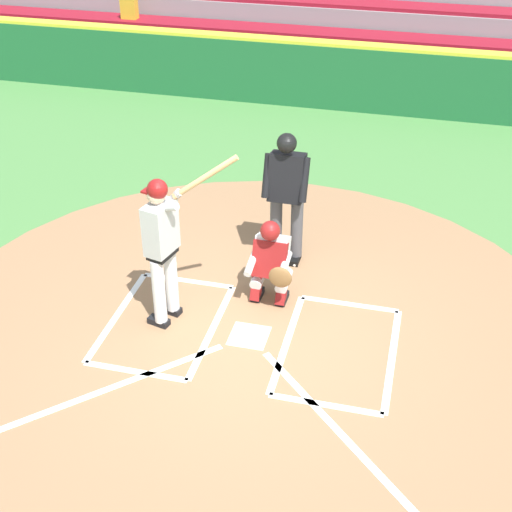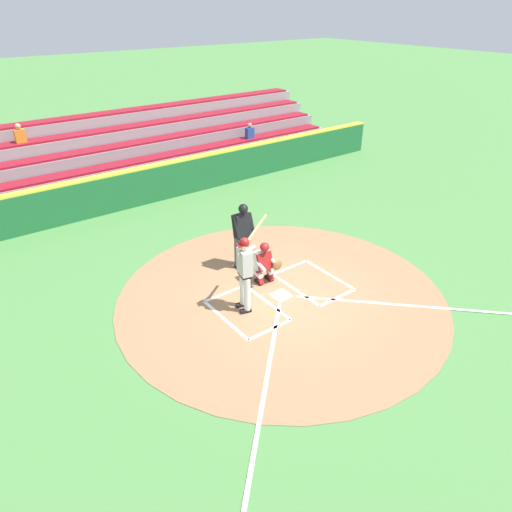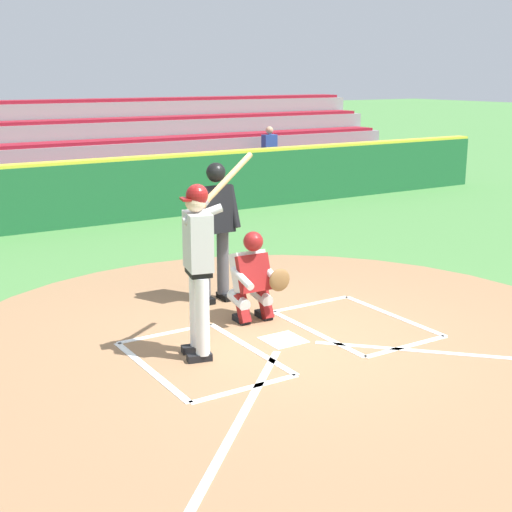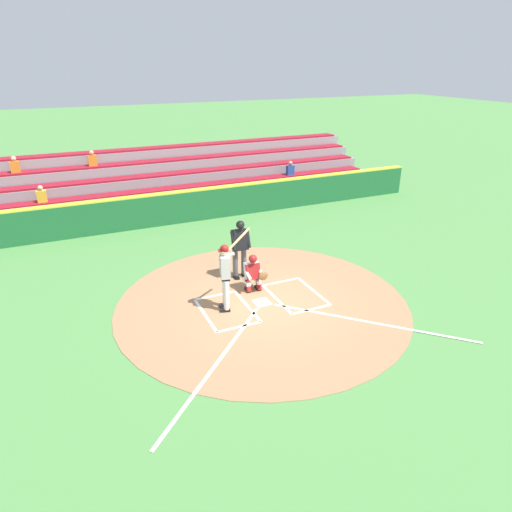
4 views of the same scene
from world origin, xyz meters
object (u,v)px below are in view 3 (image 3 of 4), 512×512
at_px(plate_umpire, 215,223).
at_px(baseball, 231,299).
at_px(catcher, 253,275).
at_px(batter, 199,258).

xyz_separation_m(plate_umpire, baseball, (-0.16, 0.12, -1.04)).
relative_size(catcher, baseball, 15.27).
distance_m(catcher, plate_umpire, 1.05).
height_order(batter, baseball, batter).
bearing_deg(plate_umpire, catcher, 91.22).
relative_size(plate_umpire, baseball, 25.20).
relative_size(batter, catcher, 1.88).
distance_m(batter, plate_umpire, 1.94).
bearing_deg(batter, catcher, -147.91).
height_order(batter, plate_umpire, batter).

